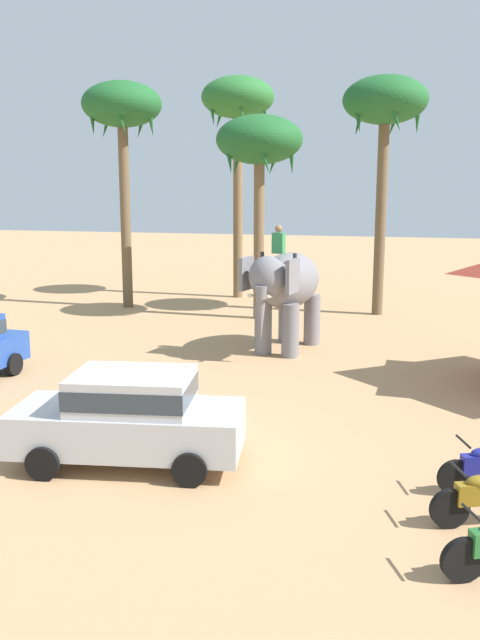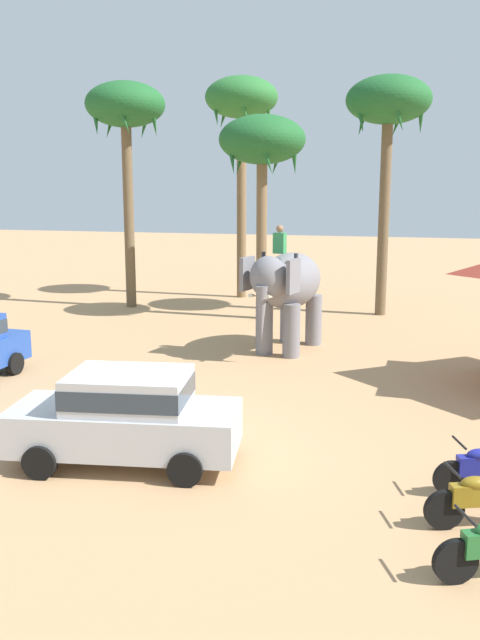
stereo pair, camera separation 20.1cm
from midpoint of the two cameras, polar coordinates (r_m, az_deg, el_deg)
ground_plane at (r=13.52m, az=-7.75°, el=-10.43°), size 120.00×120.00×0.00m
car_sedan_foreground at (r=12.44m, az=-9.74°, el=-7.86°), size 4.32×2.35×1.70m
elephant_with_mahout at (r=20.58m, az=3.60°, el=2.82°), size 2.21×4.00×3.88m
palm_tree_behind_elephant at (r=31.03m, az=-0.38°, el=17.61°), size 3.20×3.20×9.74m
palm_tree_near_hut at (r=25.70m, az=1.41°, el=14.52°), size 3.20×3.20×7.59m
palm_tree_left_of_road at (r=28.72m, az=-10.12°, el=16.87°), size 3.20×3.20×9.13m
palm_tree_far_back at (r=27.16m, az=11.90°, el=17.06°), size 3.20×3.20×9.09m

